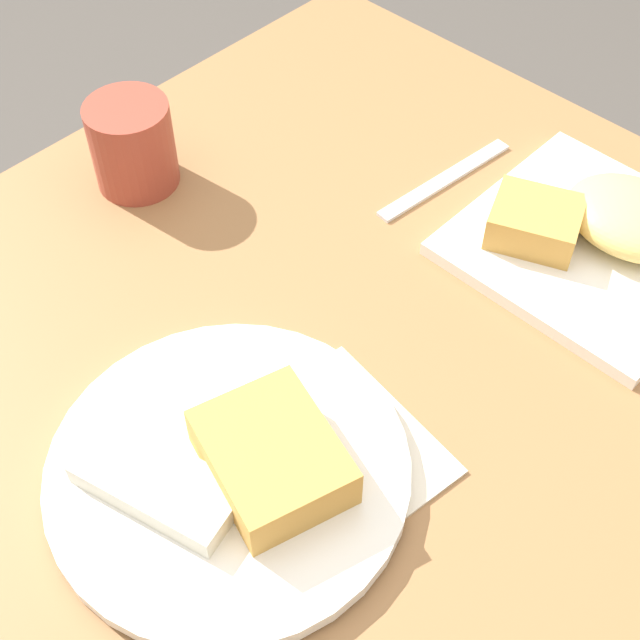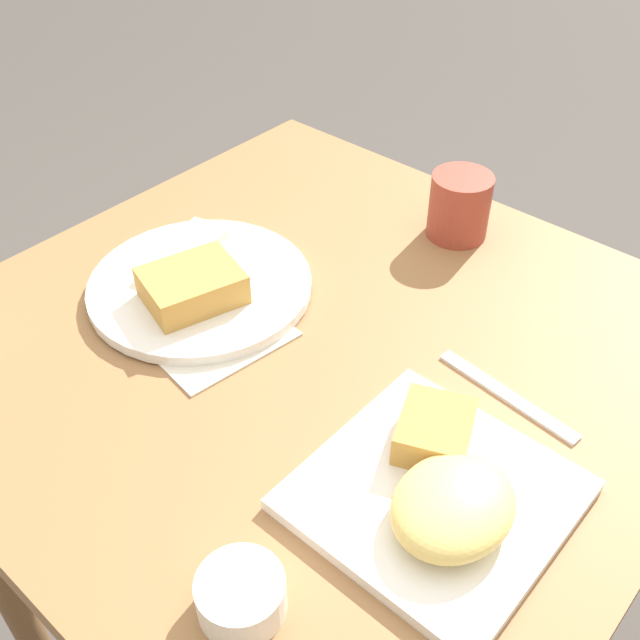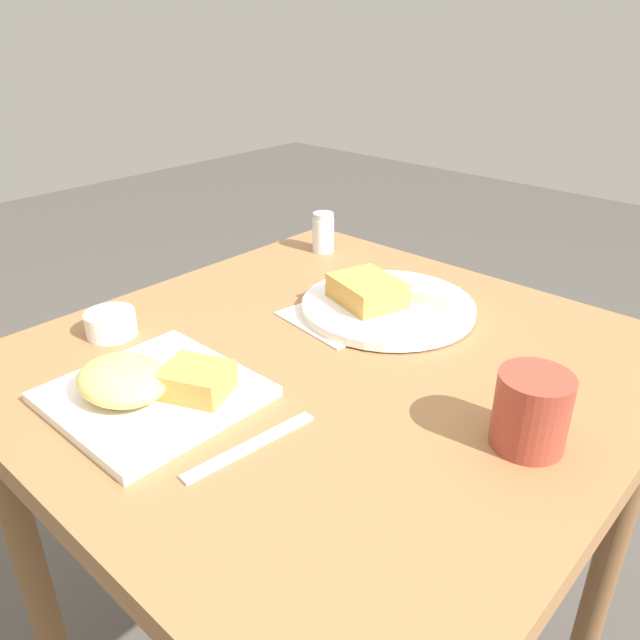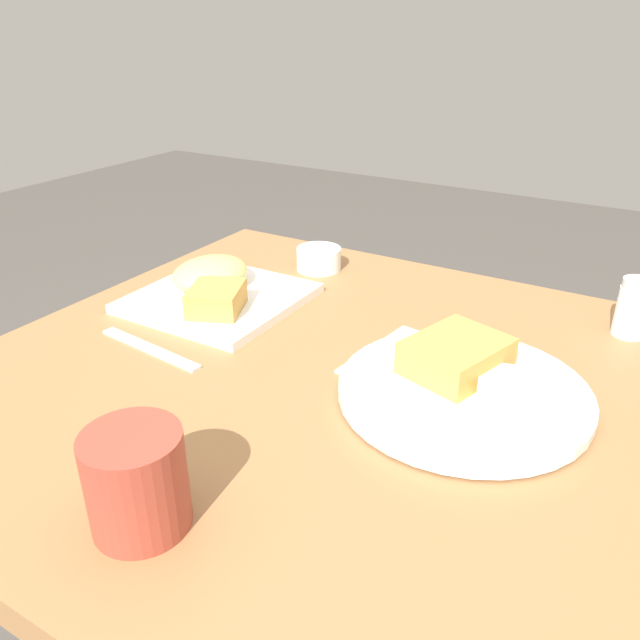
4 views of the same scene
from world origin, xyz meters
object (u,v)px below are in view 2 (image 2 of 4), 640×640
(plate_oval_far, at_px, (197,282))
(sauce_ramekin, at_px, (241,595))
(butter_knife, at_px, (507,395))
(coffee_mug, at_px, (456,205))
(plate_square_near, at_px, (441,490))

(plate_oval_far, distance_m, sauce_ramekin, 0.44)
(butter_knife, bearing_deg, coffee_mug, -39.86)
(plate_square_near, bearing_deg, sauce_ramekin, 161.60)
(coffee_mug, bearing_deg, plate_oval_far, 153.34)
(coffee_mug, bearing_deg, butter_knife, -135.86)
(sauce_ramekin, distance_m, butter_knife, 0.37)
(butter_knife, bearing_deg, plate_square_near, 104.26)
(sauce_ramekin, xyz_separation_m, coffee_mug, (0.59, 0.18, 0.03))
(plate_square_near, xyz_separation_m, butter_knife, (0.17, 0.02, -0.02))
(butter_knife, height_order, coffee_mug, coffee_mug)
(sauce_ramekin, bearing_deg, coffee_mug, 17.06)
(plate_oval_far, bearing_deg, sauce_ramekin, -126.80)
(sauce_ramekin, height_order, coffee_mug, coffee_mug)
(plate_oval_far, height_order, sauce_ramekin, plate_oval_far)
(plate_oval_far, distance_m, coffee_mug, 0.37)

